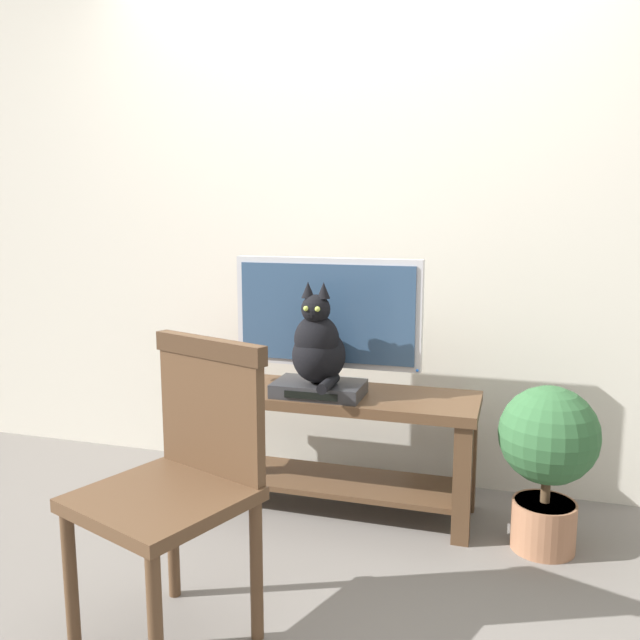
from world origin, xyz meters
name	(u,v)px	position (x,y,z in m)	size (l,w,h in m)	color
ground_plane	(298,563)	(0.00, 0.00, 0.00)	(12.00, 12.00, 0.00)	slate
back_wall	(361,191)	(0.00, 0.96, 1.40)	(7.00, 0.12, 2.80)	beige
tv_stand	(323,428)	(-0.05, 0.50, 0.37)	(1.33, 0.41, 0.53)	#513823
tv	(327,319)	(-0.05, 0.56, 0.84)	(0.83, 0.20, 0.58)	#B7B7BC
media_box	(319,389)	(-0.05, 0.42, 0.56)	(0.38, 0.23, 0.06)	#2D2D30
cat	(318,346)	(-0.05, 0.41, 0.75)	(0.22, 0.31, 0.43)	black
wooden_chair	(183,467)	(-0.20, -0.49, 0.54)	(0.57, 0.57, 0.92)	#513823
book_stack	(218,372)	(-0.56, 0.53, 0.57)	(0.23, 0.20, 0.08)	#B2332D
potted_plant	(548,452)	(0.88, 0.38, 0.40)	(0.38, 0.38, 0.65)	#9E6B4C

